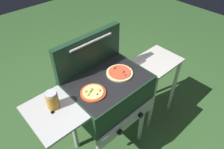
{
  "coord_description": "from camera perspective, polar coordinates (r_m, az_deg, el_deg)",
  "views": [
    {
      "loc": [
        -0.78,
        -0.9,
        1.96
      ],
      "look_at": [
        0.05,
        0.0,
        0.92
      ],
      "focal_mm": 32.8,
      "sensor_mm": 36.0,
      "label": 1
    }
  ],
  "objects": [
    {
      "name": "ground_plane",
      "position": [
        2.29,
        -0.97,
        -18.33
      ],
      "size": [
        8.0,
        8.0,
        0.0
      ],
      "primitive_type": "plane",
      "color": "#38602D"
    },
    {
      "name": "grill",
      "position": [
        1.69,
        -1.51,
        -5.27
      ],
      "size": [
        0.96,
        0.53,
        0.9
      ],
      "color": "#193823",
      "rests_on": "ground_plane"
    },
    {
      "name": "grill_lid_open",
      "position": [
        1.64,
        -6.42,
        6.34
      ],
      "size": [
        0.63,
        0.08,
        0.3
      ],
      "color": "#193823",
      "rests_on": "grill"
    },
    {
      "name": "pizza_pepperoni",
      "position": [
        1.64,
        2.11,
        0.53
      ],
      "size": [
        0.22,
        0.22,
        0.04
      ],
      "color": "beige",
      "rests_on": "grill"
    },
    {
      "name": "pizza_cheese",
      "position": [
        1.48,
        -5.38,
        -5.0
      ],
      "size": [
        0.19,
        0.19,
        0.04
      ],
      "color": "#C64723",
      "rests_on": "grill"
    },
    {
      "name": "sauce_jar",
      "position": [
        1.41,
        -16.26,
        -6.83
      ],
      "size": [
        0.08,
        0.08,
        0.13
      ],
      "color": "#B77A1E",
      "rests_on": "grill"
    },
    {
      "name": "prep_table",
      "position": [
        2.21,
        11.72,
        -0.55
      ],
      "size": [
        0.44,
        0.36,
        0.76
      ],
      "color": "beige",
      "rests_on": "ground_plane"
    }
  ]
}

